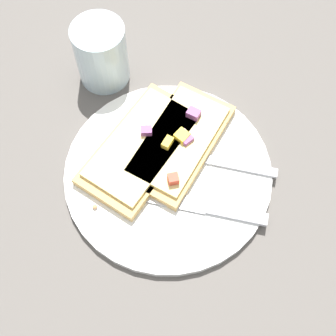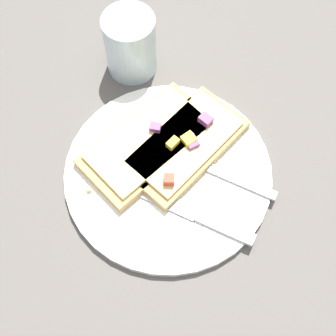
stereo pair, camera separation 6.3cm
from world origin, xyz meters
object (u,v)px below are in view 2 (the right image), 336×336
fork (189,159)px  pizza_slice_main (149,143)px  pizza_slice_corner (185,145)px  plate (168,173)px  knife (190,212)px  drinking_glass (130,44)px

fork → pizza_slice_main: size_ratio=1.01×
pizza_slice_main → pizza_slice_corner: pizza_slice_corner is taller
plate → knife: knife is taller
pizza_slice_main → drinking_glass: size_ratio=2.09×
knife → pizza_slice_main: size_ratio=0.94×
plate → pizza_slice_main: (0.04, 0.02, 0.02)m
knife → drinking_glass: drinking_glass is taller
drinking_glass → knife: bearing=-164.5°
plate → knife: 0.07m
drinking_glass → pizza_slice_main: bearing=-172.5°
pizza_slice_corner → fork: bearing=-121.4°
knife → drinking_glass: (0.25, 0.07, 0.03)m
fork → pizza_slice_main: (0.02, 0.05, 0.01)m
knife → pizza_slice_main: 0.11m
knife → pizza_slice_main: pizza_slice_main is taller
knife → pizza_slice_corner: (0.10, -0.00, 0.01)m
plate → fork: size_ratio=1.36×
pizza_slice_main → knife: bearing=-103.7°
fork → drinking_glass: (0.18, 0.07, 0.03)m
knife → pizza_slice_main: bearing=-34.6°
plate → pizza_slice_corner: 0.05m
fork → drinking_glass: bearing=-37.8°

